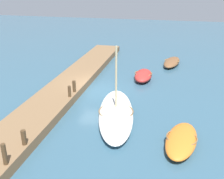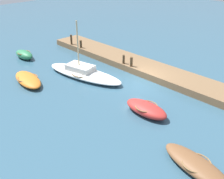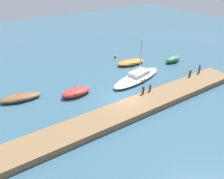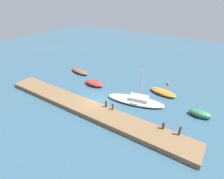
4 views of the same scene
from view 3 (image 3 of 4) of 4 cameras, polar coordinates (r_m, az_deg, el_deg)
name	(u,v)px [view 3 (image 3 of 4)]	position (r m, az deg, el deg)	size (l,w,h in m)	color
ground_plane	(122,100)	(24.52, 2.30, -2.50)	(84.00, 84.00, 0.00)	#33566B
dock_platform	(135,107)	(22.90, 5.63, -4.28)	(26.69, 2.91, 0.59)	brown
rowboat_orange	(131,62)	(32.71, 4.51, 6.54)	(4.12, 2.16, 0.64)	orange
rowboat_red	(76,92)	(25.37, -8.60, -0.62)	(3.25, 1.57, 0.78)	#B72D28
sailboat_white	(137,77)	(28.48, 6.04, 3.01)	(7.88, 3.70, 4.87)	white
rowboat_brown	(20,97)	(26.05, -21.09, -1.78)	(4.23, 2.11, 0.61)	brown
dinghy_green	(173,59)	(34.47, 14.44, 7.06)	(2.59, 1.27, 0.82)	#2D7A4C
mooring_post_west	(143,90)	(24.41, 7.49, -0.13)	(0.25, 0.25, 0.86)	#47331E
mooring_post_mid_west	(150,88)	(25.00, 9.12, 0.42)	(0.21, 0.21, 0.81)	#47331E
mooring_post_mid_east	(190,73)	(29.28, 18.22, 3.71)	(0.25, 0.25, 0.81)	#47331E
mooring_post_east	(199,69)	(30.47, 20.21, 4.63)	(0.21, 0.21, 1.06)	#47331E
marker_buoy	(115,57)	(34.97, 0.80, 7.90)	(0.37, 0.37, 0.37)	#E54C19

